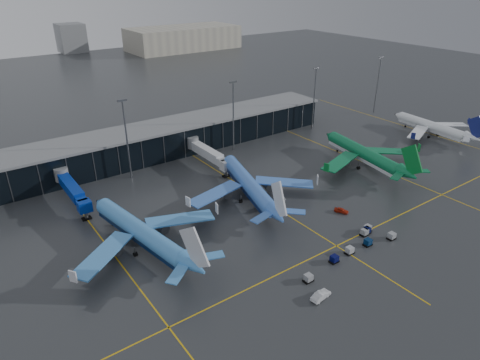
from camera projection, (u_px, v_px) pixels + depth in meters
ground at (265, 231)px, 108.73m from camera, size 600.00×600.00×0.00m
terminal_pier at (156, 141)px, 151.58m from camera, size 142.00×17.00×10.70m
jet_bridges at (72, 189)px, 119.77m from camera, size 94.00×27.50×7.20m
flood_masts at (184, 124)px, 141.74m from camera, size 203.00×0.50×25.50m
distant_hangars at (96, 44)px, 328.04m from camera, size 260.00×71.00×22.00m
taxi_lines at (269, 204)px, 121.69m from camera, size 220.00×120.00×0.02m
airliner_arkefly at (139, 222)px, 99.67m from camera, size 46.99×51.60×14.06m
airliner_klm_near at (248, 176)px, 122.05m from camera, size 51.14×55.00×14.08m
airliner_aer_lingus at (364, 146)px, 142.79m from camera, size 47.68×52.16×14.04m
airliner_ba at (432, 121)px, 169.42m from camera, size 38.82×43.29×12.40m
baggage_carts at (357, 244)px, 102.42m from camera, size 30.16×7.25×1.70m
mobile_airstair at (278, 207)px, 118.51m from camera, size 3.03×3.70×3.45m
service_van_red at (341, 210)px, 117.00m from camera, size 3.09×4.16×1.32m
service_van_white at (321, 295)px, 86.16m from camera, size 5.04×2.30×1.60m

